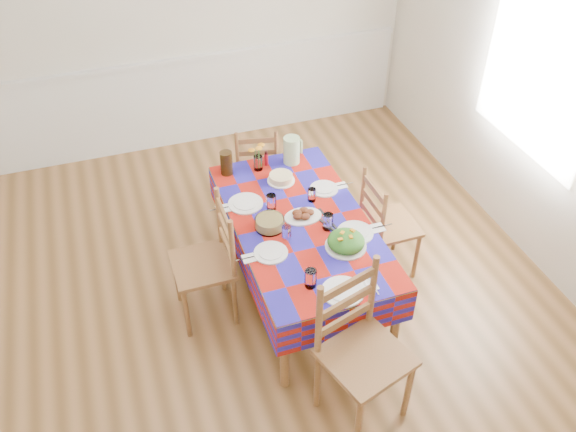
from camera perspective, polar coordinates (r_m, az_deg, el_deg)
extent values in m
cube|color=brown|center=(4.55, -2.77, -9.25)|extent=(4.50, 5.00, 0.04)
cube|color=beige|center=(5.85, -10.75, 18.34)|extent=(4.50, 0.04, 2.70)
cube|color=beige|center=(4.67, 24.77, 9.79)|extent=(0.04, 5.00, 2.70)
cube|color=white|center=(5.98, -10.13, 14.17)|extent=(4.41, 0.06, 0.04)
cube|color=white|center=(6.19, -9.68, 10.47)|extent=(4.41, 0.03, 0.90)
plane|color=white|center=(4.78, 22.67, 13.09)|extent=(0.00, 1.40, 1.40)
cylinder|color=brown|center=(3.90, -0.33, -12.76)|extent=(0.06, 0.06, 0.62)
cylinder|color=brown|center=(4.12, 10.06, -9.81)|extent=(0.06, 0.06, 0.62)
cylinder|color=brown|center=(4.98, -6.11, 0.89)|extent=(0.06, 0.06, 0.62)
cylinder|color=brown|center=(5.15, 2.24, 2.63)|extent=(0.06, 0.06, 0.62)
cube|color=brown|center=(4.27, 1.21, -0.78)|extent=(0.88, 1.67, 0.04)
cube|color=#99150D|center=(4.25, 1.21, -0.54)|extent=(0.91, 1.70, 0.01)
cube|color=#99150D|center=(4.24, -4.63, -3.23)|extent=(0.01, 1.70, 0.26)
cube|color=#99150D|center=(4.48, 6.69, -0.64)|extent=(0.01, 1.70, 0.26)
cube|color=#99150D|center=(3.79, 5.64, -9.98)|extent=(0.91, 0.01, 0.26)
cube|color=#99150D|center=(4.98, -2.16, 4.23)|extent=(0.91, 0.01, 0.26)
cylinder|color=white|center=(3.76, 5.15, -7.06)|extent=(0.27, 0.27, 0.01)
cylinder|color=white|center=(3.75, 5.16, -6.96)|extent=(0.19, 0.19, 0.01)
cylinder|color=white|center=(3.75, 2.14, -5.85)|extent=(0.07, 0.07, 0.13)
cube|color=white|center=(3.82, 7.60, -6.44)|extent=(0.10, 0.10, 0.01)
cube|color=silver|center=(3.81, 7.34, -6.47)|extent=(0.01, 0.17, 0.00)
cube|color=silver|center=(3.83, 7.87, -6.32)|extent=(0.01, 0.20, 0.00)
cylinder|color=white|center=(4.00, -1.62, -3.46)|extent=(0.23, 0.23, 0.01)
cylinder|color=white|center=(3.99, -1.62, -3.37)|extent=(0.16, 0.16, 0.01)
cylinder|color=white|center=(4.07, -0.15, -1.60)|extent=(0.06, 0.06, 0.11)
cube|color=white|center=(3.97, -3.69, -3.97)|extent=(0.08, 0.08, 0.01)
cube|color=silver|center=(3.97, -3.93, -3.98)|extent=(0.14, 0.01, 0.00)
cube|color=silver|center=(3.97, -3.46, -3.87)|extent=(0.17, 0.01, 0.00)
cylinder|color=white|center=(4.40, -3.99, 1.17)|extent=(0.25, 0.25, 0.01)
cylinder|color=white|center=(4.40, -4.00, 1.27)|extent=(0.18, 0.18, 0.01)
cylinder|color=white|center=(4.32, -1.58, 1.29)|extent=(0.07, 0.07, 0.12)
cube|color=white|center=(4.38, -6.12, 0.68)|extent=(0.09, 0.09, 0.01)
cube|color=silver|center=(4.37, -6.36, 0.68)|extent=(0.16, 0.01, 0.00)
cube|color=silver|center=(4.38, -5.88, 0.78)|extent=(0.19, 0.01, 0.00)
cylinder|color=white|center=(4.17, 6.30, -1.56)|extent=(0.25, 0.25, 0.01)
cylinder|color=white|center=(4.16, 6.31, -1.46)|extent=(0.18, 0.18, 0.01)
cylinder|color=white|center=(4.16, 3.75, -0.52)|extent=(0.07, 0.07, 0.12)
cube|color=white|center=(4.23, 8.37, -1.11)|extent=(0.09, 0.09, 0.01)
cube|color=silver|center=(4.22, 8.15, -1.11)|extent=(0.16, 0.01, 0.00)
cube|color=silver|center=(4.24, 8.60, -1.01)|extent=(0.19, 0.01, 0.00)
cylinder|color=white|center=(4.54, 3.39, 2.56)|extent=(0.21, 0.21, 0.01)
cylinder|color=white|center=(4.54, 3.39, 2.64)|extent=(0.15, 0.15, 0.00)
cylinder|color=white|center=(4.40, 2.25, 2.00)|extent=(0.06, 0.06, 0.10)
cube|color=white|center=(4.59, 5.03, 2.87)|extent=(0.08, 0.08, 0.00)
cube|color=silver|center=(4.58, 4.85, 2.87)|extent=(0.13, 0.01, 0.00)
cube|color=silver|center=(4.59, 5.21, 2.94)|extent=(0.16, 0.01, 0.00)
ellipsoid|color=white|center=(4.28, 1.41, -0.06)|extent=(0.27, 0.19, 0.01)
ellipsoid|color=black|center=(4.27, 2.02, 0.34)|extent=(0.07, 0.06, 0.04)
ellipsoid|color=black|center=(4.29, 1.48, 0.53)|extent=(0.07, 0.06, 0.04)
ellipsoid|color=black|center=(4.27, 0.86, 0.31)|extent=(0.07, 0.06, 0.04)
ellipsoid|color=black|center=(4.24, 0.94, -0.03)|extent=(0.07, 0.06, 0.04)
ellipsoid|color=black|center=(4.24, 1.63, -0.06)|extent=(0.07, 0.06, 0.04)
cylinder|color=white|center=(4.06, 5.41, -2.82)|extent=(0.28, 0.28, 0.01)
ellipsoid|color=#184511|center=(4.03, 5.45, -2.36)|extent=(0.25, 0.25, 0.11)
cube|color=orange|center=(3.96, 4.92, -2.19)|extent=(0.03, 0.02, 0.01)
cube|color=orange|center=(4.01, 5.10, -1.58)|extent=(0.04, 0.04, 0.01)
cube|color=orange|center=(3.98, 5.90, -1.96)|extent=(0.03, 0.04, 0.01)
cube|color=orange|center=(4.03, 6.07, -1.35)|extent=(0.04, 0.04, 0.01)
cylinder|color=white|center=(4.18, -1.73, -0.68)|extent=(0.21, 0.21, 0.07)
cylinder|color=tan|center=(4.17, -1.73, -0.66)|extent=(0.19, 0.19, 0.06)
cylinder|color=white|center=(4.62, -0.66, 3.34)|extent=(0.21, 0.21, 0.01)
cylinder|color=#DBBF86|center=(4.60, -0.66, 3.63)|extent=(0.18, 0.18, 0.05)
cube|color=black|center=(4.24, 3.37, -0.64)|extent=(0.11, 0.27, 0.01)
cube|color=black|center=(4.26, 3.86, -0.36)|extent=(0.06, 0.28, 0.01)
cylinder|color=white|center=(4.72, -2.82, 4.99)|extent=(0.07, 0.07, 0.12)
cylinder|color=#3B6D24|center=(4.69, -3.06, 5.39)|extent=(0.01, 0.01, 0.17)
ellipsoid|color=orange|center=(4.64, -3.45, 6.17)|extent=(0.05, 0.05, 0.02)
cylinder|color=#3B6D24|center=(4.71, -2.70, 5.54)|extent=(0.01, 0.01, 0.17)
ellipsoid|color=orange|center=(4.67, -2.53, 6.67)|extent=(0.05, 0.05, 0.02)
cylinder|color=#3B6D24|center=(4.69, -2.78, 5.34)|extent=(0.01, 0.01, 0.17)
ellipsoid|color=orange|center=(4.61, -2.75, 6.35)|extent=(0.05, 0.05, 0.02)
cylinder|color=#B10E1D|center=(4.76, -2.05, 5.43)|extent=(0.03, 0.03, 0.13)
cylinder|color=#ADCF92|center=(4.77, 0.34, 6.18)|extent=(0.13, 0.13, 0.22)
cylinder|color=black|center=(4.68, -5.79, 4.97)|extent=(0.10, 0.10, 0.19)
cube|color=white|center=(3.70, 5.67, -8.10)|extent=(0.07, 0.02, 0.02)
cylinder|color=brown|center=(3.71, 6.57, -18.88)|extent=(0.04, 0.04, 0.50)
cylinder|color=brown|center=(3.89, 11.18, -15.70)|extent=(0.04, 0.04, 0.50)
cylinder|color=brown|center=(3.86, 2.75, -15.11)|extent=(0.04, 0.04, 0.50)
cylinder|color=brown|center=(4.03, 7.34, -12.28)|extent=(0.04, 0.04, 0.50)
cube|color=brown|center=(3.65, 7.31, -13.03)|extent=(0.58, 0.56, 0.03)
cylinder|color=brown|center=(3.45, 2.91, -9.89)|extent=(0.04, 0.04, 0.56)
cylinder|color=brown|center=(3.64, 7.90, -7.00)|extent=(0.04, 0.04, 0.56)
cube|color=brown|center=(3.62, 5.37, -9.59)|extent=(0.39, 0.14, 0.06)
cube|color=brown|center=(3.52, 5.51, -8.05)|extent=(0.39, 0.14, 0.06)
cube|color=brown|center=(3.41, 5.66, -6.41)|extent=(0.39, 0.14, 0.06)
cylinder|color=brown|center=(5.50, -1.38, 3.95)|extent=(0.03, 0.03, 0.40)
cylinder|color=brown|center=(5.49, -4.69, 3.71)|extent=(0.03, 0.03, 0.40)
cylinder|color=brown|center=(5.26, -1.06, 2.06)|extent=(0.03, 0.03, 0.40)
cylinder|color=brown|center=(5.25, -4.52, 1.81)|extent=(0.03, 0.03, 0.40)
cube|color=brown|center=(5.25, -2.98, 4.76)|extent=(0.44, 0.42, 0.03)
cylinder|color=brown|center=(5.01, -1.10, 5.82)|extent=(0.03, 0.03, 0.44)
cylinder|color=brown|center=(5.00, -4.75, 5.56)|extent=(0.03, 0.03, 0.44)
cube|color=brown|center=(5.05, -2.89, 4.86)|extent=(0.31, 0.08, 0.04)
cube|color=brown|center=(4.99, -2.93, 5.95)|extent=(0.31, 0.08, 0.04)
cube|color=brown|center=(4.92, -2.98, 7.06)|extent=(0.31, 0.08, 0.04)
cylinder|color=brown|center=(4.53, -10.38, -5.71)|extent=(0.04, 0.04, 0.45)
cylinder|color=brown|center=(4.28, -9.46, -9.00)|extent=(0.04, 0.04, 0.45)
cylinder|color=brown|center=(4.56, -6.16, -4.79)|extent=(0.04, 0.04, 0.45)
cylinder|color=brown|center=(4.31, -4.98, -7.98)|extent=(0.04, 0.04, 0.45)
cube|color=brown|center=(4.25, -8.03, -4.57)|extent=(0.40, 0.42, 0.03)
cylinder|color=brown|center=(4.25, -6.47, -0.12)|extent=(0.04, 0.04, 0.50)
cylinder|color=brown|center=(3.98, -5.22, -3.27)|extent=(0.04, 0.04, 0.50)
cube|color=brown|center=(4.18, -5.77, -2.69)|extent=(0.02, 0.36, 0.05)
cube|color=brown|center=(4.09, -5.89, -1.33)|extent=(0.02, 0.36, 0.05)
cube|color=brown|center=(4.01, -6.01, 0.09)|extent=(0.02, 0.36, 0.05)
cylinder|color=brown|center=(4.75, 11.92, -3.72)|extent=(0.03, 0.03, 0.42)
cylinder|color=brown|center=(4.96, 10.07, -1.21)|extent=(0.03, 0.03, 0.42)
cylinder|color=brown|center=(4.62, 8.45, -4.65)|extent=(0.03, 0.03, 0.42)
cylinder|color=brown|center=(4.84, 6.71, -2.03)|extent=(0.03, 0.03, 0.42)
cube|color=brown|center=(4.64, 9.57, -0.81)|extent=(0.38, 0.40, 0.03)
cylinder|color=brown|center=(4.32, 8.89, -0.42)|extent=(0.03, 0.03, 0.47)
cylinder|color=brown|center=(4.55, 7.02, 2.16)|extent=(0.03, 0.03, 0.47)
cube|color=brown|center=(4.49, 7.82, -0.04)|extent=(0.02, 0.34, 0.05)
cube|color=brown|center=(4.42, 7.96, 1.19)|extent=(0.02, 0.34, 0.05)
cube|color=brown|center=(4.34, 8.10, 2.46)|extent=(0.02, 0.34, 0.05)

